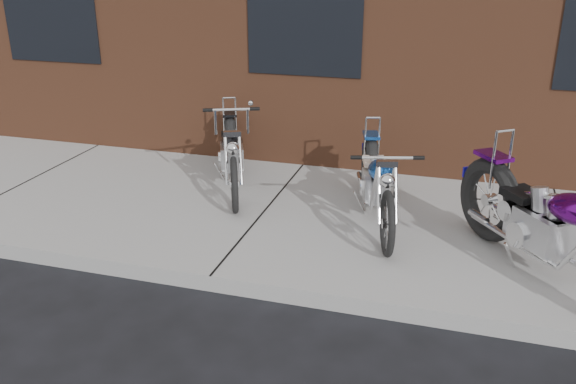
% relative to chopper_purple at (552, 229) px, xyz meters
% --- Properties ---
extents(ground, '(120.00, 120.00, 0.00)m').
position_rel_chopper_purple_xyz_m(ground, '(-2.70, -0.78, -0.60)').
color(ground, black).
rests_on(ground, ground).
extents(sidewalk, '(22.00, 3.00, 0.15)m').
position_rel_chopper_purple_xyz_m(sidewalk, '(-2.70, 0.72, -0.53)').
color(sidewalk, '#9C9B99').
rests_on(sidewalk, ground).
extents(chopper_purple, '(1.57, 2.09, 1.41)m').
position_rel_chopper_purple_xyz_m(chopper_purple, '(0.00, 0.00, 0.00)').
color(chopper_purple, black).
rests_on(chopper_purple, sidewalk).
extents(chopper_blue, '(0.73, 2.04, 0.91)m').
position_rel_chopper_purple_xyz_m(chopper_blue, '(-1.55, 0.81, -0.08)').
color(chopper_blue, black).
rests_on(chopper_blue, sidewalk).
extents(chopper_third, '(0.91, 1.96, 1.06)m').
position_rel_chopper_purple_xyz_m(chopper_third, '(-3.30, 1.29, -0.08)').
color(chopper_third, black).
rests_on(chopper_third, sidewalk).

